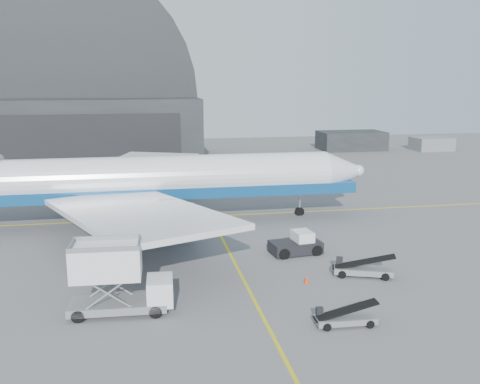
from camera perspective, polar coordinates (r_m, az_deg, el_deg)
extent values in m
plane|color=#565659|center=(42.38, 0.36, -9.32)|extent=(200.00, 200.00, 0.00)
cube|color=gold|center=(61.21, -3.18, -2.57)|extent=(80.00, 0.25, 0.02)
cube|color=gold|center=(40.56, 0.91, -10.32)|extent=(0.25, 40.00, 0.02)
cube|color=black|center=(105.19, -18.54, 6.28)|extent=(50.00, 28.00, 12.00)
cube|color=black|center=(91.42, -19.67, 4.79)|extent=(42.00, 0.40, 9.50)
cube|color=black|center=(120.72, 11.73, 4.45)|extent=(14.00, 8.00, 4.00)
cube|color=gray|center=(124.65, 19.71, 4.23)|extent=(8.00, 6.00, 2.80)
cylinder|color=white|center=(58.27, -7.23, 1.63)|extent=(34.60, 4.61, 4.61)
cone|color=white|center=(62.42, 10.87, 2.20)|extent=(4.23, 4.61, 4.61)
sphere|color=white|center=(63.14, 12.50, 2.24)|extent=(1.35, 1.35, 1.35)
cube|color=black|center=(61.91, 9.90, 2.70)|extent=(2.50, 2.11, 0.67)
cube|color=navy|center=(58.55, -7.19, 0.19)|extent=(40.37, 4.66, 1.15)
cube|color=white|center=(47.11, -11.02, -2.19)|extent=(17.73, 23.57, 1.40)
cube|color=white|center=(69.71, -10.94, 2.42)|extent=(17.73, 23.57, 1.40)
cylinder|color=gray|center=(51.26, -7.71, -2.69)|extent=(5.00, 2.60, 2.60)
cylinder|color=gray|center=(66.24, -8.40, 0.65)|extent=(5.00, 2.60, 2.60)
cylinder|color=#A5A5AA|center=(61.52, 6.39, -1.27)|extent=(0.27, 0.27, 2.69)
cylinder|color=black|center=(61.74, 6.37, -2.10)|extent=(1.06, 0.34, 1.06)
cylinder|color=black|center=(56.19, -8.88, -3.49)|extent=(1.25, 0.43, 1.25)
cylinder|color=black|center=(62.14, -9.06, -1.99)|extent=(1.25, 0.43, 1.25)
cube|color=gray|center=(37.47, -12.84, -11.63)|extent=(6.56, 2.87, 0.54)
cube|color=silver|center=(36.98, -8.53, -10.33)|extent=(1.83, 2.55, 1.72)
cube|color=black|center=(36.87, -7.27, -9.91)|extent=(0.18, 2.04, 0.97)
cube|color=silver|center=(36.43, -14.09, -7.22)|extent=(4.63, 2.89, 2.15)
cylinder|color=black|center=(36.35, -9.01, -12.50)|extent=(0.87, 0.36, 0.86)
cylinder|color=black|center=(38.42, -8.95, -11.11)|extent=(0.87, 0.36, 0.86)
cylinder|color=black|center=(36.83, -16.90, -12.57)|extent=(0.87, 0.36, 0.86)
cylinder|color=black|center=(38.87, -16.39, -11.19)|extent=(0.87, 0.36, 0.86)
cube|color=black|center=(48.47, 5.93, -5.83)|extent=(4.75, 3.01, 1.01)
cube|color=silver|center=(48.47, 6.68, -4.74)|extent=(1.81, 2.20, 1.01)
cylinder|color=black|center=(48.20, 8.18, -6.20)|extent=(1.05, 0.52, 1.01)
cylinder|color=black|center=(50.12, 7.05, -5.46)|extent=(1.05, 0.52, 1.01)
cylinder|color=black|center=(46.96, 4.72, -6.62)|extent=(1.05, 0.52, 1.01)
cylinder|color=black|center=(48.92, 3.71, -5.83)|extent=(1.05, 0.52, 1.01)
cube|color=gray|center=(35.63, 11.19, -13.18)|extent=(3.92, 1.48, 0.40)
cube|color=black|center=(35.37, 11.23, -12.28)|extent=(4.15, 1.05, 1.12)
cube|color=black|center=(35.40, 8.48, -12.47)|extent=(0.45, 0.37, 0.53)
cylinder|color=black|center=(35.63, 13.71, -13.54)|extent=(0.54, 0.24, 0.53)
cylinder|color=black|center=(36.66, 12.99, -12.74)|extent=(0.54, 0.24, 0.53)
cylinder|color=black|center=(34.74, 9.26, -14.03)|extent=(0.54, 0.24, 0.53)
cylinder|color=black|center=(35.80, 8.67, -13.19)|extent=(0.54, 0.24, 0.53)
cube|color=gray|center=(44.03, 13.00, -8.16)|extent=(4.81, 2.98, 0.47)
cube|color=black|center=(43.79, 13.04, -7.27)|extent=(4.92, 2.59, 1.32)
cube|color=black|center=(44.29, 10.56, -7.22)|extent=(0.63, 0.56, 0.62)
cylinder|color=black|center=(43.57, 15.25, -8.72)|extent=(0.67, 0.45, 0.62)
cylinder|color=black|center=(44.92, 15.05, -8.07)|extent=(0.67, 0.45, 0.62)
cylinder|color=black|center=(43.31, 10.84, -8.63)|extent=(0.67, 0.45, 0.62)
cylinder|color=black|center=(44.67, 10.79, -7.98)|extent=(0.67, 0.45, 0.62)
cube|color=red|center=(42.03, 7.10, -9.58)|extent=(0.38, 0.38, 0.03)
cone|color=red|center=(41.94, 7.11, -9.25)|extent=(0.38, 0.38, 0.55)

